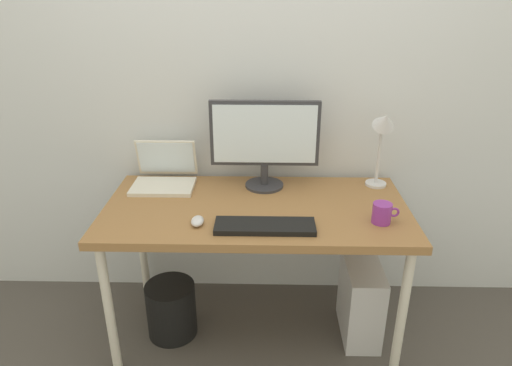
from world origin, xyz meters
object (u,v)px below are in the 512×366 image
(desk, at_px, (256,217))
(desk_lamp, at_px, (383,132))
(monitor, at_px, (265,139))
(laptop, at_px, (165,174))
(computer_tower, at_px, (361,300))
(mouse, at_px, (197,221))
(keyboard, at_px, (265,226))
(wastebasket, at_px, (171,309))
(coffee_mug, at_px, (382,213))

(desk, distance_m, desk_lamp, 0.76)
(monitor, height_order, laptop, monitor)
(monitor, xyz_separation_m, computer_tower, (0.51, -0.24, -0.80))
(laptop, xyz_separation_m, desk_lamp, (1.12, -0.02, 0.24))
(mouse, relative_size, computer_tower, 0.21)
(computer_tower, bearing_deg, keyboard, -157.51)
(monitor, bearing_deg, keyboard, -89.31)
(wastebasket, bearing_deg, keyboard, -20.80)
(desk_lamp, xyz_separation_m, wastebasket, (-1.08, -0.26, -0.90))
(keyboard, bearing_deg, laptop, 138.71)
(desk, height_order, wastebasket, desk)
(laptop, height_order, mouse, laptop)
(desk, height_order, laptop, laptop)
(desk_lamp, distance_m, mouse, 1.02)
(monitor, xyz_separation_m, keyboard, (0.01, -0.45, -0.25))
(mouse, xyz_separation_m, coffee_mug, (0.82, 0.04, 0.03))
(desk, xyz_separation_m, monitor, (0.04, 0.23, 0.33))
(monitor, height_order, mouse, monitor)
(keyboard, xyz_separation_m, coffee_mug, (0.52, 0.07, 0.03))
(desk, relative_size, desk_lamp, 3.41)
(coffee_mug, height_order, wastebasket, coffee_mug)
(coffee_mug, bearing_deg, desk_lamp, 80.49)
(desk_lamp, bearing_deg, mouse, -154.61)
(laptop, height_order, desk_lamp, desk_lamp)
(laptop, bearing_deg, wastebasket, -81.67)
(coffee_mug, height_order, computer_tower, coffee_mug)
(desk, relative_size, laptop, 4.56)
(coffee_mug, xyz_separation_m, computer_tower, (-0.02, 0.14, -0.59))
(monitor, bearing_deg, coffee_mug, -35.93)
(wastebasket, bearing_deg, desk, 4.34)
(laptop, relative_size, coffee_mug, 2.65)
(monitor, relative_size, wastebasket, 1.84)
(coffee_mug, bearing_deg, monitor, 144.07)
(monitor, bearing_deg, wastebasket, -151.64)
(desk, xyz_separation_m, desk_lamp, (0.63, 0.23, 0.37))
(mouse, relative_size, wastebasket, 0.30)
(desk_lamp, distance_m, keyboard, 0.79)
(keyboard, xyz_separation_m, wastebasket, (-0.49, 0.19, -0.61))
(monitor, distance_m, coffee_mug, 0.69)
(desk, height_order, computer_tower, desk)
(desk_lamp, bearing_deg, coffee_mug, -99.51)
(desk, bearing_deg, mouse, -143.27)
(desk_lamp, xyz_separation_m, keyboard, (-0.59, -0.45, -0.29))
(coffee_mug, distance_m, wastebasket, 1.21)
(mouse, bearing_deg, coffee_mug, 2.65)
(monitor, relative_size, keyboard, 1.25)
(monitor, distance_m, laptop, 0.57)
(desk, bearing_deg, coffee_mug, -15.14)
(wastebasket, bearing_deg, laptop, 98.33)
(keyboard, height_order, wastebasket, keyboard)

